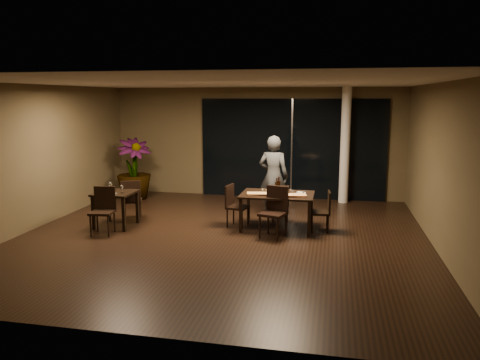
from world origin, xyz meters
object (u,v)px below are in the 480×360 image
object	(u,v)px
chair_main_far	(280,201)
bottle_a	(277,185)
chair_main_near	(275,209)
potted_plant	(134,169)
bottle_b	(278,187)
bottle_c	(279,185)
diner	(273,176)
side_table	(115,198)
main_table	(277,197)
chair_side_near	(103,208)
chair_main_right	(324,209)
chair_side_far	(131,198)
chair_main_left	(234,203)

from	to	relation	value
chair_main_far	bottle_a	bearing A→B (deg)	81.48
chair_main_near	potted_plant	size ratio (longest dim) A/B	0.61
chair_main_near	bottle_b	xyz separation A→B (m)	(0.00, 0.57, 0.34)
potted_plant	bottle_c	size ratio (longest dim) A/B	4.90
diner	bottle_a	bearing A→B (deg)	109.91
side_table	bottle_a	distance (m)	3.44
main_table	chair_side_near	distance (m)	3.56
chair_main_near	chair_main_right	world-z (taller)	chair_main_near
side_table	chair_main_right	size ratio (longest dim) A/B	0.95
bottle_b	bottle_c	bearing A→B (deg)	93.72
chair_side_far	chair_main_left	bearing A→B (deg)	159.90
chair_main_right	diner	bearing A→B (deg)	-136.79
main_table	chair_main_near	world-z (taller)	chair_main_near
side_table	bottle_b	size ratio (longest dim) A/B	2.74
chair_side_far	bottle_c	bearing A→B (deg)	161.92
chair_main_far	chair_side_near	distance (m)	3.77
chair_side_near	potted_plant	world-z (taller)	potted_plant
chair_main_far	diner	bearing A→B (deg)	-70.10
chair_side_near	chair_main_left	bearing A→B (deg)	15.03
side_table	chair_main_right	xyz separation A→B (m)	(4.36, 0.47, -0.15)
diner	bottle_a	size ratio (longest dim) A/B	5.83
main_table	potted_plant	xyz separation A→B (m)	(-4.17, 2.17, 0.15)
potted_plant	bottle_b	xyz separation A→B (m)	(4.19, -2.15, 0.07)
main_table	bottle_b	xyz separation A→B (m)	(0.02, 0.02, 0.22)
chair_side_far	potted_plant	bearing A→B (deg)	-87.51
main_table	chair_main_far	distance (m)	0.63
chair_main_near	chair_main_right	bearing A→B (deg)	46.07
chair_side_near	diner	bearing A→B (deg)	25.05
chair_side_near	bottle_c	bearing A→B (deg)	11.02
chair_main_far	chair_main_right	xyz separation A→B (m)	(0.97, -0.63, 0.00)
chair_main_right	potted_plant	distance (m)	5.60
potted_plant	bottle_c	xyz separation A→B (m)	(4.18, -2.05, 0.09)
main_table	chair_main_near	distance (m)	0.56
chair_side_near	diner	world-z (taller)	diner
side_table	chair_main_left	world-z (taller)	chair_main_left
chair_side_far	bottle_a	distance (m)	3.27
chair_main_left	bottle_c	xyz separation A→B (m)	(0.93, 0.11, 0.42)
chair_main_right	bottle_a	bearing A→B (deg)	-101.00
chair_main_near	diner	bearing A→B (deg)	115.92
chair_main_near	side_table	bearing A→B (deg)	-163.47
main_table	potted_plant	bearing A→B (deg)	152.44
chair_main_near	bottle_b	bearing A→B (deg)	107.36
chair_main_near	bottle_a	xyz separation A→B (m)	(-0.04, 0.62, 0.35)
chair_main_near	chair_main_right	size ratio (longest dim) A/B	1.18
chair_main_near	chair_main_right	xyz separation A→B (m)	(0.94, 0.52, -0.09)
diner	chair_main_near	bearing A→B (deg)	106.91
side_table	diner	xyz separation A→B (m)	(3.18, 1.52, 0.32)
side_table	potted_plant	distance (m)	2.79
bottle_b	bottle_c	world-z (taller)	bottle_c
diner	bottle_c	size ratio (longest dim) A/B	5.61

